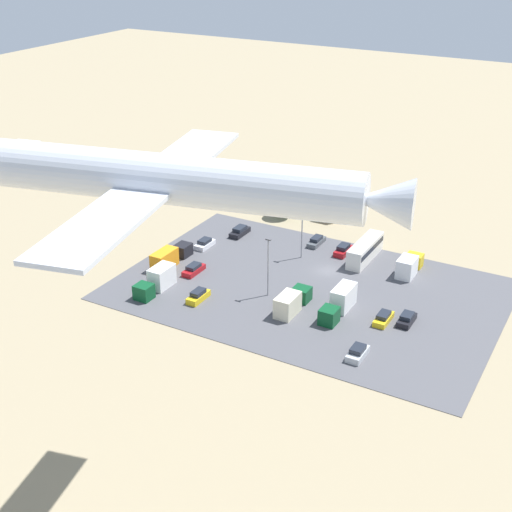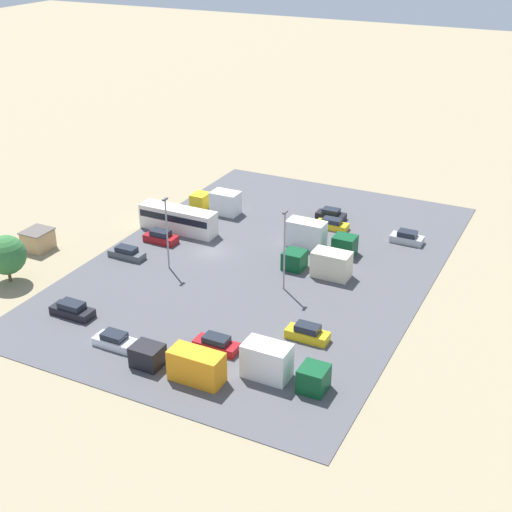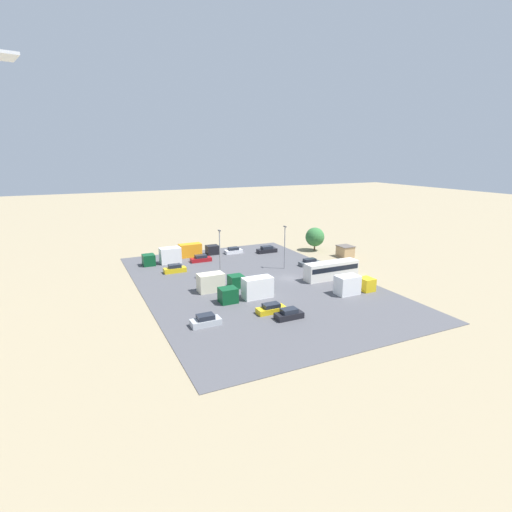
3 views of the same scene
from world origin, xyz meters
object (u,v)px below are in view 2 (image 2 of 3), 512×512
(parked_car_4, at_px, (127,253))
(parked_truck_1, at_px, (321,263))
(shed_building, at_px, (38,240))
(parked_car_2, at_px, (161,237))
(parked_car_1, at_px, (307,333))
(parked_car_6, at_px, (332,224))
(parked_car_3, at_px, (72,310))
(parked_car_5, at_px, (216,344))
(parked_truck_3, at_px, (218,202))
(bus, at_px, (178,219))
(parked_car_0, at_px, (407,238))
(parked_car_8, at_px, (115,340))
(parked_truck_4, at_px, (182,363))
(parked_truck_0, at_px, (317,237))
(parked_truck_2, at_px, (280,366))
(parked_car_7, at_px, (331,215))

(parked_car_4, distance_m, parked_truck_1, 23.91)
(shed_building, xyz_separation_m, parked_car_2, (-8.49, 12.76, -0.53))
(parked_car_1, bearing_deg, parked_car_6, -164.05)
(parked_car_6, bearing_deg, shed_building, 125.93)
(parked_car_3, distance_m, parked_car_5, 16.84)
(parked_truck_3, bearing_deg, parked_car_2, 172.06)
(bus, height_order, parked_car_5, bus)
(parked_car_0, height_order, parked_car_8, parked_car_0)
(shed_building, xyz_separation_m, parked_car_5, (9.97, 31.33, -0.61))
(bus, distance_m, parked_car_5, 29.05)
(parked_car_2, distance_m, parked_car_3, 19.67)
(parked_truck_1, distance_m, parked_truck_4, 24.85)
(parked_car_6, height_order, parked_car_8, parked_car_8)
(parked_car_3, relative_size, parked_car_4, 1.03)
(shed_building, xyz_separation_m, parked_truck_4, (15.14, 30.68, 0.16))
(parked_car_3, relative_size, parked_car_5, 1.06)
(parked_truck_0, height_order, parked_truck_2, parked_truck_0)
(shed_building, xyz_separation_m, parked_truck_2, (11.72, 38.92, 0.32))
(parked_car_8, distance_m, parked_truck_0, 31.05)
(parked_car_6, relative_size, parked_truck_2, 0.55)
(bus, distance_m, parked_truck_3, 8.32)
(parked_car_4, bearing_deg, parked_truck_0, 122.91)
(shed_building, distance_m, parked_car_8, 26.03)
(parked_car_3, relative_size, parked_truck_3, 0.67)
(shed_building, height_order, bus, bus)
(parked_car_4, bearing_deg, parked_car_8, 32.27)
(parked_truck_2, bearing_deg, parked_truck_3, -142.95)
(shed_building, bearing_deg, parked_car_0, 118.71)
(parked_truck_1, relative_size, parked_truck_4, 0.88)
(parked_car_5, relative_size, parked_car_7, 1.11)
(parked_car_2, height_order, parked_truck_1, parked_truck_1)
(parked_car_4, bearing_deg, parked_truck_2, 62.04)
(parked_truck_0, bearing_deg, parked_truck_2, 15.28)
(parked_car_4, bearing_deg, parked_car_2, 167.35)
(parked_car_8, bearing_deg, parked_truck_4, -98.47)
(parked_truck_2, distance_m, parked_truck_3, 40.59)
(parked_truck_3, bearing_deg, parked_car_5, -151.16)
(parked_car_7, bearing_deg, parked_truck_1, 16.84)
(bus, height_order, parked_car_7, bus)
(parked_car_2, distance_m, parked_car_6, 22.88)
(parked_car_3, height_order, parked_truck_4, parked_truck_4)
(bus, xyz_separation_m, parked_truck_2, (24.22, 25.98, -0.23))
(parked_truck_2, bearing_deg, parked_car_5, -103.03)
(parked_car_2, distance_m, parked_car_5, 26.18)
(parked_car_4, bearing_deg, parked_car_5, 57.16)
(parked_car_3, height_order, parked_car_7, parked_car_3)
(parked_truck_1, bearing_deg, parked_car_4, 105.99)
(parked_car_3, distance_m, parked_truck_0, 31.72)
(parked_car_0, xyz_separation_m, parked_truck_0, (6.81, -9.74, 0.92))
(parked_truck_0, bearing_deg, parked_truck_1, 25.78)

